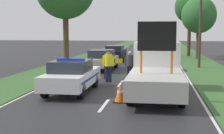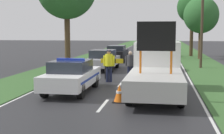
{
  "view_description": "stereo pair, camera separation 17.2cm",
  "coord_description": "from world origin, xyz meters",
  "px_view_note": "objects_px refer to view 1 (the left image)",
  "views": [
    {
      "loc": [
        2.03,
        -13.37,
        2.79
      ],
      "look_at": [
        -0.18,
        1.19,
        1.1
      ],
      "focal_mm": 50.0,
      "sensor_mm": 36.0,
      "label": 1
    },
    {
      "loc": [
        2.2,
        -13.34,
        2.79
      ],
      "look_at": [
        -0.18,
        1.19,
        1.1
      ],
      "focal_mm": 50.0,
      "sensor_mm": 36.0,
      "label": 2
    }
  ],
  "objects_px": {
    "traffic_cone_near_police": "(120,93)",
    "traffic_cone_centre_front": "(81,71)",
    "work_truck": "(157,70)",
    "road_barrier": "(123,63)",
    "roadside_tree_near_left": "(199,15)",
    "traffic_cone_behind_barrier": "(87,75)",
    "queued_car_sedan_black": "(115,53)",
    "police_officer": "(108,63)",
    "pedestrian_civilian": "(130,64)",
    "utility_pole": "(201,17)",
    "queued_car_hatch_blue": "(158,49)",
    "traffic_cone_near_truck": "(173,77)",
    "queued_car_sedan_silver": "(102,59)",
    "roadside_tree_near_right": "(190,8)",
    "police_car": "(72,76)"
  },
  "relations": [
    {
      "from": "traffic_cone_centre_front",
      "to": "queued_car_sedan_black",
      "type": "distance_m",
      "value": 10.41
    },
    {
      "from": "road_barrier",
      "to": "roadside_tree_near_left",
      "type": "height_order",
      "value": "roadside_tree_near_left"
    },
    {
      "from": "traffic_cone_centre_front",
      "to": "roadside_tree_near_left",
      "type": "height_order",
      "value": "roadside_tree_near_left"
    },
    {
      "from": "police_car",
      "to": "traffic_cone_near_truck",
      "type": "distance_m",
      "value": 6.1
    },
    {
      "from": "traffic_cone_near_truck",
      "to": "utility_pole",
      "type": "distance_m",
      "value": 8.06
    },
    {
      "from": "road_barrier",
      "to": "traffic_cone_near_truck",
      "type": "xyz_separation_m",
      "value": [
        2.86,
        -0.26,
        -0.72
      ]
    },
    {
      "from": "traffic_cone_behind_barrier",
      "to": "queued_car_hatch_blue",
      "type": "xyz_separation_m",
      "value": [
        3.99,
        17.95,
        0.57
      ]
    },
    {
      "from": "pedestrian_civilian",
      "to": "police_officer",
      "type": "bearing_deg",
      "value": -171.83
    },
    {
      "from": "roadside_tree_near_left",
      "to": "traffic_cone_behind_barrier",
      "type": "bearing_deg",
      "value": -117.72
    },
    {
      "from": "police_officer",
      "to": "traffic_cone_centre_front",
      "type": "xyz_separation_m",
      "value": [
        -2.15,
        2.27,
        -0.79
      ]
    },
    {
      "from": "traffic_cone_near_truck",
      "to": "utility_pole",
      "type": "relative_size",
      "value": 0.07
    },
    {
      "from": "pedestrian_civilian",
      "to": "utility_pole",
      "type": "height_order",
      "value": "utility_pole"
    },
    {
      "from": "queued_car_sedan_silver",
      "to": "queued_car_hatch_blue",
      "type": "xyz_separation_m",
      "value": [
        4.0,
        13.08,
        0.09
      ]
    },
    {
      "from": "pedestrian_civilian",
      "to": "traffic_cone_behind_barrier",
      "type": "height_order",
      "value": "pedestrian_civilian"
    },
    {
      "from": "queued_car_sedan_silver",
      "to": "utility_pole",
      "type": "bearing_deg",
      "value": -163.04
    },
    {
      "from": "police_officer",
      "to": "queued_car_sedan_silver",
      "type": "xyz_separation_m",
      "value": [
        -1.36,
        5.41,
        -0.3
      ]
    },
    {
      "from": "police_car",
      "to": "traffic_cone_behind_barrier",
      "type": "xyz_separation_m",
      "value": [
        -0.14,
        3.61,
        -0.49
      ]
    },
    {
      "from": "work_truck",
      "to": "traffic_cone_near_truck",
      "type": "height_order",
      "value": "work_truck"
    },
    {
      "from": "traffic_cone_near_truck",
      "to": "roadside_tree_near_right",
      "type": "relative_size",
      "value": 0.08
    },
    {
      "from": "queued_car_hatch_blue",
      "to": "traffic_cone_centre_front",
      "type": "bearing_deg",
      "value": 73.57
    },
    {
      "from": "police_officer",
      "to": "traffic_cone_centre_front",
      "type": "distance_m",
      "value": 3.22
    },
    {
      "from": "work_truck",
      "to": "police_officer",
      "type": "xyz_separation_m",
      "value": [
        -2.65,
        2.78,
        -0.0
      ]
    },
    {
      "from": "queued_car_sedan_silver",
      "to": "road_barrier",
      "type": "bearing_deg",
      "value": 114.78
    },
    {
      "from": "road_barrier",
      "to": "roadside_tree_near_left",
      "type": "xyz_separation_m",
      "value": [
        5.94,
        14.68,
        3.39
      ]
    },
    {
      "from": "queued_car_sedan_black",
      "to": "traffic_cone_near_truck",
      "type": "bearing_deg",
      "value": 112.66
    },
    {
      "from": "police_officer",
      "to": "pedestrian_civilian",
      "type": "xyz_separation_m",
      "value": [
        1.12,
        0.57,
        -0.07
      ]
    },
    {
      "from": "traffic_cone_behind_barrier",
      "to": "queued_car_sedan_black",
      "type": "distance_m",
      "value": 12.12
    },
    {
      "from": "queued_car_sedan_black",
      "to": "roadside_tree_near_left",
      "type": "xyz_separation_m",
      "value": [
        8.05,
        3.04,
        3.6
      ]
    },
    {
      "from": "queued_car_hatch_blue",
      "to": "roadside_tree_near_left",
      "type": "bearing_deg",
      "value": 144.75
    },
    {
      "from": "traffic_cone_behind_barrier",
      "to": "roadside_tree_near_right",
      "type": "height_order",
      "value": "roadside_tree_near_right"
    },
    {
      "from": "road_barrier",
      "to": "traffic_cone_centre_front",
      "type": "distance_m",
      "value": 3.17
    },
    {
      "from": "traffic_cone_behind_barrier",
      "to": "queued_car_sedan_black",
      "type": "relative_size",
      "value": 0.12
    },
    {
      "from": "police_car",
      "to": "road_barrier",
      "type": "bearing_deg",
      "value": 67.08
    },
    {
      "from": "work_truck",
      "to": "roadside_tree_near_right",
      "type": "distance_m",
      "value": 22.64
    },
    {
      "from": "work_truck",
      "to": "traffic_cone_behind_barrier",
      "type": "xyz_separation_m",
      "value": [
        -3.99,
        3.33,
        -0.79
      ]
    },
    {
      "from": "traffic_cone_centre_front",
      "to": "utility_pole",
      "type": "distance_m",
      "value": 10.21
    },
    {
      "from": "police_officer",
      "to": "utility_pole",
      "type": "bearing_deg",
      "value": -155.12
    },
    {
      "from": "police_officer",
      "to": "queued_car_sedan_black",
      "type": "height_order",
      "value": "police_officer"
    },
    {
      "from": "traffic_cone_centre_front",
      "to": "work_truck",
      "type": "bearing_deg",
      "value": -46.51
    },
    {
      "from": "traffic_cone_near_police",
      "to": "traffic_cone_near_truck",
      "type": "height_order",
      "value": "traffic_cone_near_police"
    },
    {
      "from": "police_car",
      "to": "work_truck",
      "type": "relative_size",
      "value": 0.74
    },
    {
      "from": "traffic_cone_near_police",
      "to": "utility_pole",
      "type": "relative_size",
      "value": 0.09
    },
    {
      "from": "traffic_cone_near_police",
      "to": "traffic_cone_behind_barrier",
      "type": "distance_m",
      "value": 5.92
    },
    {
      "from": "traffic_cone_behind_barrier",
      "to": "utility_pole",
      "type": "xyz_separation_m",
      "value": [
        7.12,
        7.05,
        3.61
      ]
    },
    {
      "from": "traffic_cone_near_police",
      "to": "traffic_cone_centre_front",
      "type": "xyz_separation_m",
      "value": [
        -3.4,
        7.05,
        -0.08
      ]
    },
    {
      "from": "work_truck",
      "to": "traffic_cone_near_police",
      "type": "distance_m",
      "value": 2.54
    },
    {
      "from": "police_car",
      "to": "roadside_tree_near_left",
      "type": "xyz_separation_m",
      "value": [
        7.81,
        18.76,
        3.62
      ]
    },
    {
      "from": "queued_car_sedan_silver",
      "to": "queued_car_sedan_black",
      "type": "xyz_separation_m",
      "value": [
        -0.08,
        7.24,
        0.02
      ]
    },
    {
      "from": "work_truck",
      "to": "road_barrier",
      "type": "bearing_deg",
      "value": -64.48
    },
    {
      "from": "utility_pole",
      "to": "police_officer",
      "type": "bearing_deg",
      "value": -127.27
    }
  ]
}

